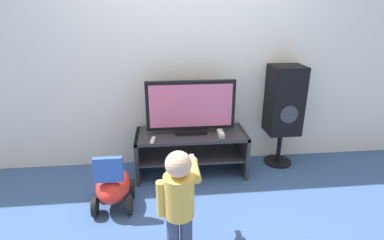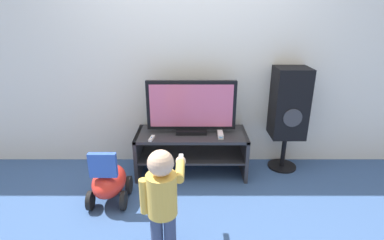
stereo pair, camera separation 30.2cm
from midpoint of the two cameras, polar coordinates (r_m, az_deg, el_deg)
ground_plane at (r=3.18m, az=-2.50°, el=-12.10°), size 16.00×16.00×0.00m
wall_back at (r=3.28m, az=-3.50°, el=13.21°), size 10.00×0.06×2.60m
tv_stand at (r=3.24m, az=-2.86°, el=-5.08°), size 1.17×0.49×0.47m
television at (r=3.10m, az=-3.02°, el=2.33°), size 0.93×0.20×0.56m
game_console at (r=3.11m, az=2.71°, el=-2.62°), size 0.05×0.16×0.04m
remote_primary at (r=3.02m, az=-10.35°, el=-3.85°), size 0.05×0.13×0.03m
child at (r=2.14m, az=-6.61°, el=-14.27°), size 0.32×0.47×0.84m
speaker_tower at (r=3.40m, az=14.74°, el=3.29°), size 0.35×0.33×1.15m
ride_on_toy at (r=2.89m, az=-17.79°, el=-11.94°), size 0.34×0.47×0.56m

